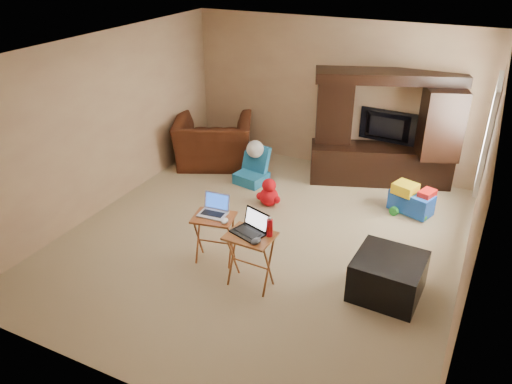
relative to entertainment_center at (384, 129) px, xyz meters
The scene contains 22 objects.
floor 2.78m from the entertainment_center, 111.61° to the right, with size 5.50×5.50×0.00m, color tan.
ceiling 3.07m from the entertainment_center, 111.61° to the right, with size 5.50×5.50×0.00m, color silver.
wall_back 1.07m from the entertainment_center, 162.25° to the left, with size 5.00×5.00×0.00m, color tan.
wall_front 5.29m from the entertainment_center, 100.55° to the right, with size 5.00×5.00×0.00m, color tan.
wall_left 4.25m from the entertainment_center, 144.86° to the right, with size 5.50×5.50×0.00m, color tan.
wall_right 2.90m from the entertainment_center, 57.86° to the right, with size 5.50×5.50×0.00m, color tan.
window_pane 1.82m from the entertainment_center, 30.47° to the right, with size 1.20×1.20×0.00m, color white.
window_frame 1.81m from the entertainment_center, 30.81° to the right, with size 0.06×1.14×1.34m, color white.
entertainment_center is the anchor object (origin of this frame).
television 0.18m from the entertainment_center, 90.00° to the left, with size 0.93×0.12×0.53m, color black.
recliner 2.89m from the entertainment_center, 167.87° to the right, with size 1.30×1.14×0.84m, color #471F0F.
child_rocker 2.19m from the entertainment_center, 152.11° to the right, with size 0.46×0.53×0.61m, color #1B6698, non-canonical shape.
plush_toy 2.13m from the entertainment_center, 129.65° to the right, with size 0.40×0.33×0.44m, color red, non-canonical shape.
push_toy 1.29m from the entertainment_center, 51.32° to the right, with size 0.62×0.44×0.46m, color #1648B5, non-canonical shape.
ottoman 3.05m from the entertainment_center, 74.58° to the right, with size 0.74×0.74×0.48m, color black.
tray_table_left 3.46m from the entertainment_center, 112.13° to the right, with size 0.49×0.39×0.63m, color #994925.
tray_table_right 3.51m from the entertainment_center, 101.13° to the right, with size 0.52×0.42×0.68m, color #9E5C26.
laptop_left 3.39m from the entertainment_center, 112.79° to the right, with size 0.33×0.27×0.24m, color silver.
laptop_right 3.46m from the entertainment_center, 101.84° to the right, with size 0.36×0.29×0.24m, color black.
mouse_left 3.42m from the entertainment_center, 108.72° to the right, with size 0.08×0.13×0.05m, color silver.
mouse_right 3.57m from the entertainment_center, 98.70° to the right, with size 0.09×0.14×0.06m, color #404045.
water_bottle 3.36m from the entertainment_center, 98.04° to the right, with size 0.07×0.07×0.21m, color red.
Camera 1 is at (2.41, -5.15, 3.65)m, focal length 35.00 mm.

